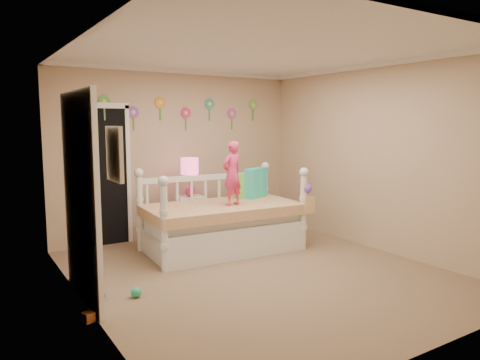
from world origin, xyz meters
TOP-DOWN VIEW (x-y plane):
  - floor at (0.00, 0.00)m, footprint 4.00×4.50m
  - ceiling at (0.00, 0.00)m, footprint 4.00×4.50m
  - back_wall at (0.00, 2.25)m, footprint 4.00×0.01m
  - left_wall at (-2.00, 0.00)m, footprint 0.01×4.50m
  - right_wall at (2.00, 0.00)m, footprint 0.01×4.50m
  - crown_molding at (0.00, 0.00)m, footprint 4.00×4.50m
  - daybed at (0.12, 1.10)m, footprint 2.24×1.30m
  - pillow_turquoise at (0.84, 1.32)m, footprint 0.47×0.34m
  - pillow_lime at (0.71, 1.34)m, footprint 0.40×0.17m
  - child at (0.20, 0.96)m, footprint 0.37×0.29m
  - nightstand at (-0.03, 1.82)m, footprint 0.44×0.36m
  - table_lamp at (-0.03, 1.82)m, footprint 0.27×0.27m
  - closet_doorway at (-1.25, 2.23)m, footprint 0.90×0.04m
  - flower_decals at (-0.09, 2.24)m, footprint 3.40×0.02m
  - mirror_closet at (-1.96, 0.30)m, footprint 0.07×1.30m
  - wall_picture at (-1.97, -0.90)m, footprint 0.05×0.34m
  - hanging_bag at (1.15, 0.50)m, footprint 0.20×0.16m
  - toy_scatter at (-1.71, 0.10)m, footprint 0.82×1.32m

SIDE VIEW (x-z plane):
  - floor at x=0.00m, z-range -0.01..0.01m
  - toy_scatter at x=-1.71m, z-range 0.00..0.11m
  - nightstand at x=-0.03m, z-range 0.00..0.68m
  - daybed at x=0.12m, z-range 0.00..1.18m
  - hanging_bag at x=1.15m, z-range 0.54..0.90m
  - pillow_lime at x=0.71m, z-range 0.66..1.02m
  - pillow_turquoise at x=0.84m, z-range 0.66..1.10m
  - closet_doorway at x=-1.25m, z-range 0.00..2.07m
  - mirror_closet at x=-1.96m, z-range 0.00..2.10m
  - table_lamp at x=-0.03m, z-range 0.77..1.36m
  - child at x=0.20m, z-range 0.66..1.54m
  - back_wall at x=0.00m, z-range 0.00..2.60m
  - left_wall at x=-2.00m, z-range 0.00..2.60m
  - right_wall at x=2.00m, z-range 0.00..2.60m
  - wall_picture at x=-1.97m, z-range 1.34..1.76m
  - flower_decals at x=-0.09m, z-range 1.69..2.19m
  - crown_molding at x=0.00m, z-range 2.54..2.60m
  - ceiling at x=0.00m, z-range 2.60..2.60m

